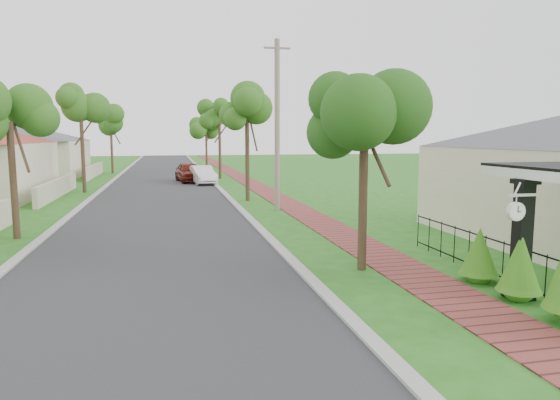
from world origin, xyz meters
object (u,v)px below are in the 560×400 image
object	(u,v)px
porch_post	(521,246)
station_clock	(516,210)
parked_car_red	(190,172)
near_tree	(365,119)
parked_car_white	(202,175)
utility_pole	(277,125)

from	to	relation	value
porch_post	station_clock	size ratio (longest dim) A/B	3.93
porch_post	station_clock	distance (m)	1.04
parked_car_red	near_tree	distance (m)	26.11
near_tree	station_clock	bearing A→B (deg)	-60.25
parked_car_white	station_clock	distance (m)	27.55
porch_post	near_tree	bearing A→B (deg)	129.41
parked_car_red	utility_pole	xyz separation A→B (m)	(3.30, -15.23, 3.15)
porch_post	utility_pole	bearing A→B (deg)	99.56
near_tree	utility_pole	bearing A→B (deg)	89.45
porch_post	parked_car_white	distance (m)	27.21
parked_car_white	utility_pole	world-z (taller)	utility_pole
utility_pole	parked_car_red	bearing A→B (deg)	102.23
porch_post	near_tree	xyz separation A→B (m)	(-2.35, 2.86, 2.67)
porch_post	utility_pole	distance (m)	13.83
near_tree	station_clock	distance (m)	4.18
parked_car_white	station_clock	xyz separation A→B (m)	(4.26, -27.19, 1.31)
near_tree	utility_pole	distance (m)	10.50
porch_post	parked_car_white	xyz separation A→B (m)	(-4.75, 26.79, -0.48)
porch_post	station_clock	world-z (taller)	porch_post
parked_car_red	station_clock	world-z (taller)	station_clock
station_clock	utility_pole	bearing A→B (deg)	97.30
parked_car_red	utility_pole	world-z (taller)	utility_pole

